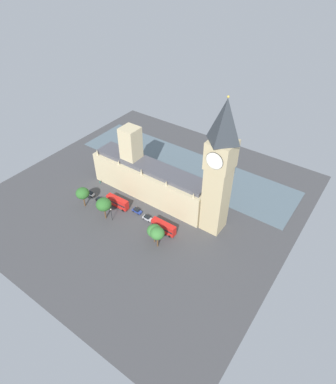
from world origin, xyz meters
name	(u,v)px	position (x,y,z in m)	size (l,w,h in m)	color
ground_plane	(149,196)	(0.00, 0.00, 0.00)	(126.40, 126.40, 0.00)	#424244
river_thames	(184,166)	(-28.78, 0.00, 0.12)	(28.82, 113.76, 0.25)	slate
parliament_building	(148,178)	(-1.99, -1.28, 8.74)	(13.00, 56.40, 30.30)	#CCBA8E
clock_tower	(219,169)	(-0.23, 32.72, 28.62)	(9.25, 9.25, 55.32)	tan
car_white_midblock	(90,194)	(14.60, -21.91, 0.89)	(2.07, 4.14, 1.74)	silver
car_black_far_end	(100,200)	(15.20, -15.35, 0.89)	(1.91, 4.17, 1.74)	black
double_decker_bus_near_tower	(118,202)	(13.14, -6.49, 2.63)	(2.91, 10.57, 4.75)	red
car_blue_under_trees	(137,211)	(11.16, 2.48, 0.89)	(2.05, 4.46, 1.74)	navy
car_silver_corner	(147,218)	(12.04, 8.86, 0.89)	(2.01, 4.37, 1.74)	#B7B7BC
double_decker_bus_kerbside	(164,227)	(13.68, 18.42, 2.63)	(2.65, 10.50, 4.75)	red
pedestrian_opposite_hall	(100,182)	(5.74, -24.72, 0.74)	(0.69, 0.64, 1.65)	#336B60
plane_tree_leading	(83,193)	(21.13, -18.55, 7.05)	(5.69, 5.69, 9.51)	brown
plane_tree_by_river_gate	(104,204)	(21.47, -5.80, 7.58)	(6.25, 6.25, 10.28)	brown
plane_tree_trailing	(154,231)	(20.01, 18.73, 6.00)	(5.59, 5.59, 8.41)	brown
plane_tree_slot_10	(157,233)	(21.13, 21.00, 6.96)	(5.39, 5.39, 9.30)	brown
street_lamp_slot_11	(111,212)	(20.73, -2.84, 4.34)	(0.56, 0.56, 6.21)	black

